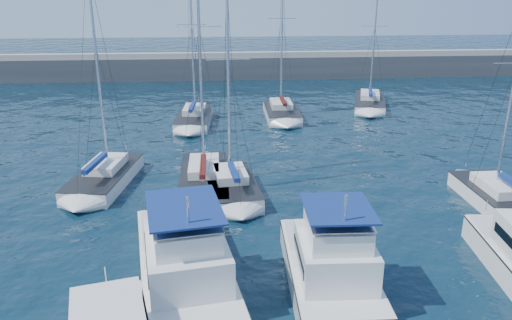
{
  "coord_description": "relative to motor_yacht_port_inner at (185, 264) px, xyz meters",
  "views": [
    {
      "loc": [
        -4.47,
        -19.4,
        12.47
      ],
      "look_at": [
        -2.32,
        7.38,
        3.0
      ],
      "focal_mm": 35.0,
      "sensor_mm": 36.0,
      "label": 1
    }
  ],
  "objects": [
    {
      "name": "ground",
      "position": [
        6.02,
        0.49,
        -1.13
      ],
      "size": [
        220.0,
        220.0,
        0.0
      ],
      "primitive_type": "plane",
      "color": "black",
      "rests_on": "ground"
    },
    {
      "name": "breakwater",
      "position": [
        6.02,
        52.49,
        -0.08
      ],
      "size": [
        160.0,
        6.0,
        4.45
      ],
      "color": "#424244",
      "rests_on": "ground"
    },
    {
      "name": "motor_yacht_port_inner",
      "position": [
        0.0,
        0.0,
        0.0
      ],
      "size": [
        5.44,
        10.96,
        4.69
      ],
      "rotation": [
        0.0,
        0.0,
        0.16
      ],
      "color": "silver",
      "rests_on": "ground"
    },
    {
      "name": "motor_yacht_stbd_inner",
      "position": [
        6.19,
        -0.76,
        0.0
      ],
      "size": [
        3.77,
        8.2,
        4.69
      ],
      "rotation": [
        0.0,
        0.0,
        -0.03
      ],
      "color": "silver",
      "rests_on": "ground"
    },
    {
      "name": "sailboat_mid_a",
      "position": [
        -5.94,
        12.35,
        -0.61
      ],
      "size": [
        4.2,
        8.02,
        14.23
      ],
      "rotation": [
        0.0,
        0.0,
        -0.15
      ],
      "color": "silver",
      "rests_on": "ground"
    },
    {
      "name": "sailboat_mid_b",
      "position": [
        0.6,
        11.43,
        -0.6
      ],
      "size": [
        3.07,
        8.59,
        16.2
      ],
      "rotation": [
        0.0,
        0.0,
        -0.0
      ],
      "color": "silver",
      "rests_on": "ground"
    },
    {
      "name": "sailboat_mid_c",
      "position": [
        2.33,
        9.96,
        -0.61
      ],
      "size": [
        3.62,
        6.83,
        13.27
      ],
      "rotation": [
        0.0,
        0.0,
        0.1
      ],
      "color": "silver",
      "rests_on": "ground"
    },
    {
      "name": "sailboat_mid_e",
      "position": [
        18.1,
        6.73,
        -0.62
      ],
      "size": [
        3.06,
        7.65,
        13.36
      ],
      "rotation": [
        0.0,
        0.0,
        -0.0
      ],
      "color": "silver",
      "rests_on": "ground"
    },
    {
      "name": "sailboat_back_a",
      "position": [
        -0.61,
        27.28,
        -0.61
      ],
      "size": [
        3.56,
        8.05,
        14.47
      ],
      "rotation": [
        0.0,
        0.0,
        -0.06
      ],
      "color": "silver",
      "rests_on": "ground"
    },
    {
      "name": "sailboat_back_b",
      "position": [
        7.93,
        28.97,
        -0.61
      ],
      "size": [
        3.29,
        7.82,
        15.13
      ],
      "rotation": [
        0.0,
        0.0,
        -0.02
      ],
      "color": "silver",
      "rests_on": "ground"
    },
    {
      "name": "sailboat_back_c",
      "position": [
        17.91,
        32.48,
        -0.63
      ],
      "size": [
        5.29,
        9.01,
        13.4
      ],
      "rotation": [
        0.0,
        0.0,
        -0.28
      ],
      "color": "silver",
      "rests_on": "ground"
    }
  ]
}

